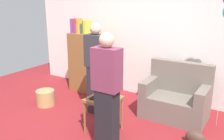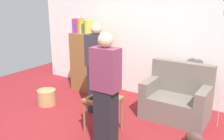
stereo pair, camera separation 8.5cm
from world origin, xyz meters
name	(u,v)px [view 1 (the left image)]	position (x,y,z in m)	size (l,w,h in m)	color
ground_plane	(98,139)	(0.00, 0.00, 0.00)	(8.00, 8.00, 0.00)	maroon
wall_back	(155,33)	(0.00, 2.05, 1.35)	(6.00, 0.10, 2.70)	silver
couch	(176,98)	(0.74, 1.35, 0.34)	(1.10, 0.70, 0.96)	#6B6056
bookshelf	(87,61)	(-1.36, 1.55, 0.69)	(0.80, 0.36, 1.62)	brown
side_table	(103,103)	(-0.05, 0.24, 0.48)	(0.48, 0.48, 0.57)	brown
birthday_cake	(103,95)	(-0.05, 0.24, 0.62)	(0.32, 0.32, 0.17)	black
person_blowing_candles	(96,69)	(-0.53, 0.74, 0.83)	(0.36, 0.22, 1.63)	#23232D
person_holding_cake	(107,93)	(0.26, -0.14, 0.83)	(0.36, 0.22, 1.63)	black
wicker_basket	(45,98)	(-1.58, 0.48, 0.15)	(0.36, 0.36, 0.30)	#A88451
handbag	(195,138)	(1.27, 0.63, 0.10)	(0.28, 0.14, 0.20)	#473328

